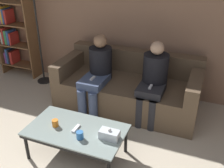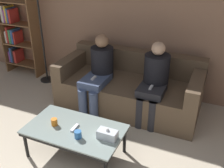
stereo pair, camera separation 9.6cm
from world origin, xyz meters
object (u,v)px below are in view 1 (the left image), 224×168
at_px(couch, 128,88).
at_px(seated_person_left_end, 98,71).
at_px(coffee_table, 76,132).
at_px(game_remote, 76,128).
at_px(seated_person_mid_left, 153,79).
at_px(bookshelf, 13,35).
at_px(standing_lamp, 38,23).
at_px(cup_near_left, 80,135).
at_px(tissue_box, 109,134).
at_px(cup_near_right, 55,123).

distance_m(couch, seated_person_left_end, 0.57).
bearing_deg(coffee_table, game_remote, -86.42).
bearing_deg(seated_person_left_end, game_remote, -78.32).
height_order(game_remote, seated_person_mid_left, seated_person_mid_left).
distance_m(bookshelf, standing_lamp, 0.81).
relative_size(game_remote, seated_person_mid_left, 0.13).
distance_m(couch, game_remote, 1.37).
distance_m(cup_near_left, standing_lamp, 2.46).
relative_size(tissue_box, game_remote, 1.47).
xyz_separation_m(tissue_box, seated_person_left_end, (-0.66, 1.13, 0.18)).
bearing_deg(standing_lamp, cup_near_right, -51.05).
distance_m(cup_near_left, tissue_box, 0.33).
relative_size(cup_near_right, seated_person_left_end, 0.08).
bearing_deg(couch, cup_near_left, -92.69).
bearing_deg(couch, cup_near_right, -107.87).
relative_size(tissue_box, bookshelf, 0.14).
bearing_deg(coffee_table, standing_lamp, 134.74).
xyz_separation_m(tissue_box, seated_person_mid_left, (0.20, 1.16, 0.19)).
distance_m(bookshelf, seated_person_mid_left, 2.94).
distance_m(couch, cup_near_left, 1.49).
height_order(cup_near_left, seated_person_left_end, seated_person_left_end).
bearing_deg(seated_person_left_end, cup_near_right, -91.03).
bearing_deg(game_remote, tissue_box, -0.89).
distance_m(standing_lamp, seated_person_left_end, 1.46).
bearing_deg(game_remote, couch, 81.86).
xyz_separation_m(cup_near_left, cup_near_right, (-0.38, 0.09, -0.00)).
relative_size(coffee_table, tissue_box, 5.21).
bearing_deg(cup_near_right, coffee_table, 8.33).
bearing_deg(cup_near_left, seated_person_left_end, 105.81).
bearing_deg(seated_person_mid_left, bookshelf, 169.40).
bearing_deg(seated_person_mid_left, couch, 155.73).
bearing_deg(tissue_box, cup_near_left, -157.49).
xyz_separation_m(standing_lamp, seated_person_left_end, (1.31, -0.43, -0.49)).
bearing_deg(seated_person_mid_left, cup_near_left, -111.04).
bearing_deg(coffee_table, cup_near_right, -171.67).
bearing_deg(cup_near_right, bookshelf, 139.24).
bearing_deg(tissue_box, coffee_table, 179.11).
relative_size(cup_near_left, bookshelf, 0.06).
bearing_deg(standing_lamp, seated_person_left_end, -18.10).
relative_size(cup_near_right, game_remote, 0.57).
bearing_deg(bookshelf, seated_person_left_end, -15.65).
relative_size(cup_near_right, standing_lamp, 0.05).
bearing_deg(tissue_box, cup_near_right, -177.41).
xyz_separation_m(coffee_table, cup_near_right, (-0.25, -0.04, 0.08)).
bearing_deg(game_remote, standing_lamp, 134.74).
height_order(tissue_box, bookshelf, bookshelf).
bearing_deg(cup_near_right, standing_lamp, 128.95).
height_order(cup_near_right, game_remote, cup_near_right).
xyz_separation_m(cup_near_left, game_remote, (-0.12, 0.13, -0.03)).
distance_m(cup_near_left, bookshelf, 3.03).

